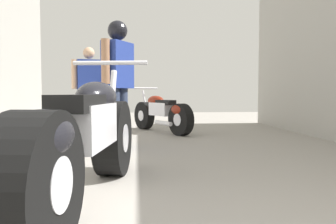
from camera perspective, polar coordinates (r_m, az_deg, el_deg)
ground_plane at (r=4.04m, az=0.20°, el=-7.17°), size 16.89×16.89×0.00m
motorcycle_maroon_cruiser at (r=2.23m, az=-14.08°, el=-4.88°), size 0.70×2.17×1.01m
motorcycle_black_naked at (r=6.15m, az=-1.03°, el=-0.18°), size 1.02×1.66×0.85m
mechanic_in_blue at (r=6.30m, az=-13.46°, el=4.65°), size 0.64×0.32×1.58m
mechanic_with_helmet at (r=4.47m, az=-8.66°, el=6.83°), size 0.43×0.62×1.69m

